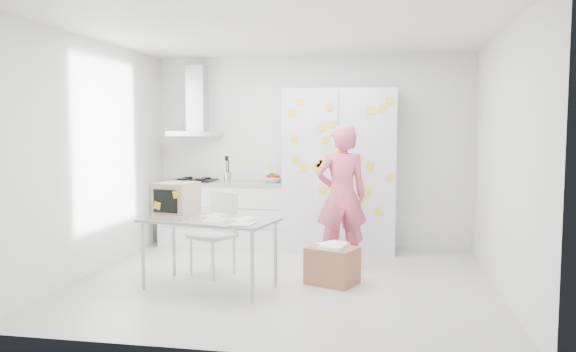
% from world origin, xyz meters
% --- Properties ---
extents(floor, '(4.50, 4.00, 0.02)m').
position_xyz_m(floor, '(0.00, 0.00, -0.01)').
color(floor, silver).
rests_on(floor, ground).
extents(walls, '(4.52, 4.01, 2.70)m').
position_xyz_m(walls, '(0.00, 0.72, 1.35)').
color(walls, white).
rests_on(walls, ground).
extents(ceiling, '(4.50, 4.00, 0.02)m').
position_xyz_m(ceiling, '(0.00, 0.00, 2.70)').
color(ceiling, white).
rests_on(ceiling, walls).
extents(counter_run, '(1.84, 0.63, 1.28)m').
position_xyz_m(counter_run, '(-1.20, 1.70, 0.47)').
color(counter_run, white).
rests_on(counter_run, ground).
extents(range_hood, '(0.70, 0.48, 1.01)m').
position_xyz_m(range_hood, '(-1.65, 1.84, 1.96)').
color(range_hood, silver).
rests_on(range_hood, walls).
extents(tall_cabinet, '(1.50, 0.68, 2.20)m').
position_xyz_m(tall_cabinet, '(0.45, 1.67, 1.10)').
color(tall_cabinet, silver).
rests_on(tall_cabinet, ground).
extents(person, '(0.73, 0.59, 1.73)m').
position_xyz_m(person, '(0.55, 0.75, 0.86)').
color(person, '#E65977').
rests_on(person, ground).
extents(desk, '(1.49, 0.95, 1.10)m').
position_xyz_m(desk, '(-1.00, -0.32, 0.83)').
color(desk, '#959B9F').
rests_on(desk, ground).
extents(chair, '(0.57, 0.57, 0.94)m').
position_xyz_m(chair, '(-0.83, 0.16, 0.53)').
color(chair, beige).
rests_on(chair, ground).
extents(cardboard_box, '(0.61, 0.56, 0.44)m').
position_xyz_m(cardboard_box, '(0.52, -0.01, 0.21)').
color(cardboard_box, '#A76448').
rests_on(cardboard_box, ground).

